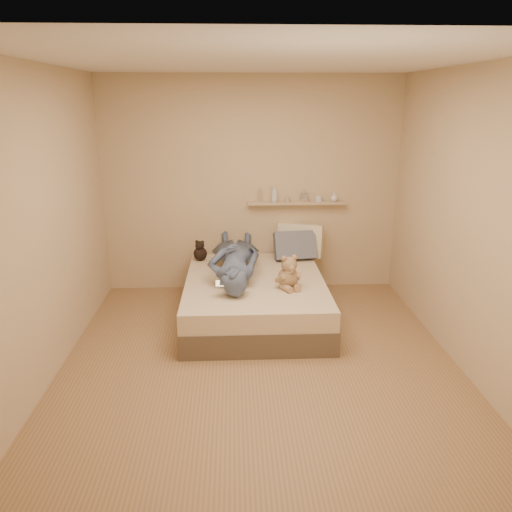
{
  "coord_description": "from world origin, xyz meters",
  "views": [
    {
      "loc": [
        -0.22,
        -4.14,
        2.3
      ],
      "look_at": [
        0.0,
        0.65,
        0.8
      ],
      "focal_mm": 35.0,
      "sensor_mm": 36.0,
      "label": 1
    }
  ],
  "objects_px": {
    "person": "(234,258)",
    "wall_shelf": "(297,203)",
    "pillow_grey": "(295,246)",
    "teddy_bear": "(289,275)",
    "dark_plush": "(200,252)",
    "game_console": "(224,284)",
    "bed": "(255,298)",
    "pillow_cream": "(300,240)"
  },
  "relations": [
    {
      "from": "pillow_grey",
      "to": "bed",
      "type": "bearing_deg",
      "value": -126.83
    },
    {
      "from": "pillow_grey",
      "to": "pillow_cream",
      "type": "bearing_deg",
      "value": 59.98
    },
    {
      "from": "pillow_grey",
      "to": "wall_shelf",
      "type": "xyz_separation_m",
      "value": [
        0.03,
        0.22,
        0.48
      ]
    },
    {
      "from": "pillow_cream",
      "to": "wall_shelf",
      "type": "distance_m",
      "value": 0.46
    },
    {
      "from": "dark_plush",
      "to": "person",
      "type": "bearing_deg",
      "value": -52.07
    },
    {
      "from": "pillow_cream",
      "to": "wall_shelf",
      "type": "relative_size",
      "value": 0.46
    },
    {
      "from": "bed",
      "to": "pillow_grey",
      "type": "distance_m",
      "value": 0.95
    },
    {
      "from": "teddy_bear",
      "to": "person",
      "type": "bearing_deg",
      "value": 140.79
    },
    {
      "from": "bed",
      "to": "pillow_grey",
      "type": "xyz_separation_m",
      "value": [
        0.52,
        0.69,
        0.4
      ]
    },
    {
      "from": "pillow_cream",
      "to": "person",
      "type": "bearing_deg",
      "value": -140.99
    },
    {
      "from": "teddy_bear",
      "to": "person",
      "type": "relative_size",
      "value": 0.23
    },
    {
      "from": "pillow_cream",
      "to": "person",
      "type": "height_order",
      "value": "pillow_cream"
    },
    {
      "from": "pillow_grey",
      "to": "game_console",
      "type": "bearing_deg",
      "value": -124.88
    },
    {
      "from": "teddy_bear",
      "to": "person",
      "type": "distance_m",
      "value": 0.72
    },
    {
      "from": "bed",
      "to": "pillow_cream",
      "type": "xyz_separation_m",
      "value": [
        0.6,
        0.83,
        0.43
      ]
    },
    {
      "from": "teddy_bear",
      "to": "pillow_cream",
      "type": "relative_size",
      "value": 0.65
    },
    {
      "from": "teddy_bear",
      "to": "wall_shelf",
      "type": "relative_size",
      "value": 0.3
    },
    {
      "from": "game_console",
      "to": "pillow_cream",
      "type": "relative_size",
      "value": 0.3
    },
    {
      "from": "teddy_bear",
      "to": "dark_plush",
      "type": "height_order",
      "value": "teddy_bear"
    },
    {
      "from": "bed",
      "to": "dark_plush",
      "type": "relative_size",
      "value": 7.53
    },
    {
      "from": "wall_shelf",
      "to": "game_console",
      "type": "bearing_deg",
      "value": -121.51
    },
    {
      "from": "dark_plush",
      "to": "person",
      "type": "distance_m",
      "value": 0.67
    },
    {
      "from": "dark_plush",
      "to": "teddy_bear",
      "type": "bearing_deg",
      "value": -45.42
    },
    {
      "from": "pillow_cream",
      "to": "dark_plush",
      "type": "bearing_deg",
      "value": -173.73
    },
    {
      "from": "pillow_cream",
      "to": "wall_shelf",
      "type": "xyz_separation_m",
      "value": [
        -0.05,
        0.08,
        0.45
      ]
    },
    {
      "from": "bed",
      "to": "wall_shelf",
      "type": "xyz_separation_m",
      "value": [
        0.55,
        0.91,
        0.88
      ]
    },
    {
      "from": "dark_plush",
      "to": "pillow_grey",
      "type": "bearing_deg",
      "value": -0.26
    },
    {
      "from": "bed",
      "to": "person",
      "type": "relative_size",
      "value": 1.23
    },
    {
      "from": "person",
      "to": "wall_shelf",
      "type": "distance_m",
      "value": 1.16
    },
    {
      "from": "dark_plush",
      "to": "game_console",
      "type": "bearing_deg",
      "value": -75.72
    },
    {
      "from": "game_console",
      "to": "dark_plush",
      "type": "xyz_separation_m",
      "value": [
        -0.31,
        1.21,
        -0.04
      ]
    },
    {
      "from": "person",
      "to": "wall_shelf",
      "type": "bearing_deg",
      "value": -134.85
    },
    {
      "from": "pillow_cream",
      "to": "bed",
      "type": "bearing_deg",
      "value": -125.76
    },
    {
      "from": "teddy_bear",
      "to": "dark_plush",
      "type": "bearing_deg",
      "value": 134.58
    },
    {
      "from": "pillow_grey",
      "to": "teddy_bear",
      "type": "bearing_deg",
      "value": -100.59
    },
    {
      "from": "wall_shelf",
      "to": "person",
      "type": "bearing_deg",
      "value": -136.07
    },
    {
      "from": "game_console",
      "to": "pillow_grey",
      "type": "height_order",
      "value": "pillow_grey"
    },
    {
      "from": "bed",
      "to": "game_console",
      "type": "bearing_deg",
      "value": -122.1
    },
    {
      "from": "pillow_grey",
      "to": "wall_shelf",
      "type": "bearing_deg",
      "value": 81.38
    },
    {
      "from": "wall_shelf",
      "to": "bed",
      "type": "bearing_deg",
      "value": -121.18
    },
    {
      "from": "game_console",
      "to": "wall_shelf",
      "type": "xyz_separation_m",
      "value": [
        0.87,
        1.42,
        0.51
      ]
    },
    {
      "from": "game_console",
      "to": "dark_plush",
      "type": "distance_m",
      "value": 1.25
    }
  ]
}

